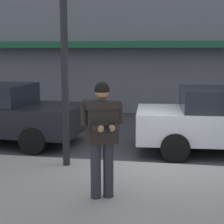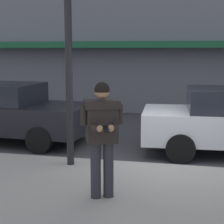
# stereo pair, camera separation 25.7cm
# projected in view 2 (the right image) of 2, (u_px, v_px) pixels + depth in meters

# --- Properties ---
(ground_plane) EXTENTS (80.00, 80.00, 0.00)m
(ground_plane) POSITION_uv_depth(u_px,v_px,m) (165.00, 167.00, 7.78)
(ground_plane) COLOR #333338
(curb_paint_line) EXTENTS (28.00, 0.12, 0.01)m
(curb_paint_line) POSITION_uv_depth(u_px,v_px,m) (215.00, 170.00, 7.61)
(curb_paint_line) COLOR silver
(curb_paint_line) RESTS_ON ground
(parked_sedan_near) EXTENTS (4.60, 2.13, 1.54)m
(parked_sedan_near) POSITION_uv_depth(u_px,v_px,m) (5.00, 112.00, 9.92)
(parked_sedan_near) COLOR black
(parked_sedan_near) RESTS_ON ground
(man_texting_on_phone) EXTENTS (0.61, 0.65, 1.81)m
(man_texting_on_phone) POSITION_uv_depth(u_px,v_px,m) (102.00, 128.00, 5.66)
(man_texting_on_phone) COLOR #23232B
(man_texting_on_phone) RESTS_ON sidewalk
(street_lamp_post) EXTENTS (0.36, 0.36, 4.88)m
(street_lamp_post) POSITION_uv_depth(u_px,v_px,m) (68.00, 11.00, 7.03)
(street_lamp_post) COLOR black
(street_lamp_post) RESTS_ON sidewalk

